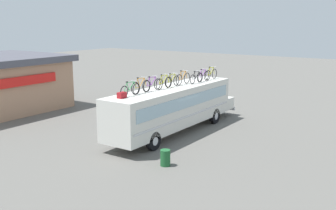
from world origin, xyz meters
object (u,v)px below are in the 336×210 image
object	(u,v)px
luggage_bag_1	(122,95)
rooftop_bicycle_6	(183,78)
rooftop_bicycle_4	(164,82)
rooftop_bicycle_7	(196,78)
rooftop_bicycle_5	(172,81)
bus	(174,106)
rooftop_bicycle_8	(203,76)
rooftop_bicycle_1	(130,90)
rooftop_bicycle_2	(141,86)
rooftop_bicycle_9	(211,74)
trash_bin	(165,158)
rooftop_bicycle_3	(152,84)

from	to	relation	value
luggage_bag_1	rooftop_bicycle_6	world-z (taller)	rooftop_bicycle_6
rooftop_bicycle_4	rooftop_bicycle_7	bearing A→B (deg)	-10.02
luggage_bag_1	rooftop_bicycle_5	xyz separation A→B (m)	(4.85, -0.10, 0.21)
bus	rooftop_bicycle_8	world-z (taller)	rooftop_bicycle_8
rooftop_bicycle_1	rooftop_bicycle_2	world-z (taller)	rooftop_bicycle_2
rooftop_bicycle_8	rooftop_bicycle_9	bearing A→B (deg)	-2.79
bus	rooftop_bicycle_4	bearing A→B (deg)	171.23
rooftop_bicycle_1	rooftop_bicycle_7	bearing A→B (deg)	-6.47
rooftop_bicycle_2	rooftop_bicycle_9	size ratio (longest dim) A/B	1.04
bus	rooftop_bicycle_7	distance (m)	2.72
bus	trash_bin	distance (m)	6.38
rooftop_bicycle_1	trash_bin	distance (m)	4.69
rooftop_bicycle_3	rooftop_bicycle_9	distance (m)	6.30
bus	rooftop_bicycle_5	distance (m)	1.67
luggage_bag_1	rooftop_bicycle_4	size ratio (longest dim) A/B	0.29
rooftop_bicycle_1	rooftop_bicycle_5	bearing A→B (deg)	-1.90
rooftop_bicycle_8	rooftop_bicycle_9	distance (m)	1.11
bus	rooftop_bicycle_6	size ratio (longest dim) A/B	7.51
rooftop_bicycle_2	rooftop_bicycle_7	world-z (taller)	rooftop_bicycle_2
bus	rooftop_bicycle_2	size ratio (longest dim) A/B	7.27
bus	rooftop_bicycle_1	size ratio (longest dim) A/B	7.47
rooftop_bicycle_4	rooftop_bicycle_8	distance (m)	4.15
bus	rooftop_bicycle_6	xyz separation A→B (m)	(1.13, 0.06, 1.69)
luggage_bag_1	rooftop_bicycle_5	distance (m)	4.86
rooftop_bicycle_8	luggage_bag_1	bearing A→B (deg)	175.80
rooftop_bicycle_8	trash_bin	size ratio (longest dim) A/B	1.96
rooftop_bicycle_4	trash_bin	bearing A→B (deg)	-144.62
bus	rooftop_bicycle_4	distance (m)	1.94
rooftop_bicycle_1	rooftop_bicycle_2	distance (m)	1.03
rooftop_bicycle_1	rooftop_bicycle_6	distance (m)	5.22
rooftop_bicycle_2	rooftop_bicycle_6	xyz separation A→B (m)	(4.19, -0.29, -0.00)
rooftop_bicycle_7	rooftop_bicycle_6	bearing A→B (deg)	155.25
rooftop_bicycle_2	rooftop_bicycle_8	bearing A→B (deg)	-6.19
bus	rooftop_bicycle_9	xyz separation A→B (m)	(4.27, -0.37, 1.69)
rooftop_bicycle_6	rooftop_bicycle_3	bearing A→B (deg)	175.31
bus	rooftop_bicycle_6	bearing A→B (deg)	3.07
rooftop_bicycle_6	rooftop_bicycle_8	bearing A→B (deg)	-10.57
bus	rooftop_bicycle_1	bearing A→B (deg)	175.71
luggage_bag_1	rooftop_bicycle_3	world-z (taller)	rooftop_bicycle_3
rooftop_bicycle_4	rooftop_bicycle_1	bearing A→B (deg)	177.11
rooftop_bicycle_5	rooftop_bicycle_9	xyz separation A→B (m)	(4.28, -0.54, 0.03)
rooftop_bicycle_7	rooftop_bicycle_9	size ratio (longest dim) A/B	0.99
rooftop_bicycle_1	rooftop_bicycle_3	distance (m)	2.10
rooftop_bicycle_5	rooftop_bicycle_7	bearing A→B (deg)	-14.92
bus	rooftop_bicycle_9	distance (m)	4.61
rooftop_bicycle_5	trash_bin	world-z (taller)	rooftop_bicycle_5
luggage_bag_1	rooftop_bicycle_2	distance (m)	1.82
trash_bin	rooftop_bicycle_3	bearing A→B (deg)	44.08
rooftop_bicycle_7	rooftop_bicycle_9	world-z (taller)	rooftop_bicycle_9
rooftop_bicycle_6	rooftop_bicycle_1	bearing A→B (deg)	177.31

